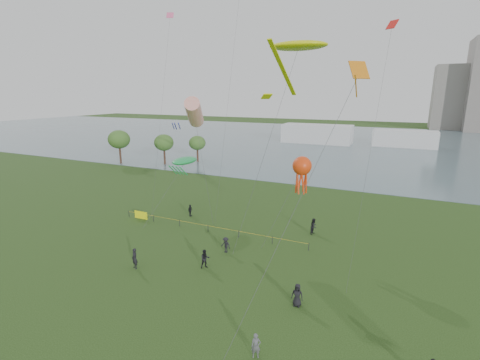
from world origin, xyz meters
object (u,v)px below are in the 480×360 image
at_px(fence, 165,219).
at_px(kite_flyer, 256,346).
at_px(kite_stingray, 298,46).
at_px(kite_octopus, 302,167).

xyz_separation_m(fence, kite_flyer, (18.89, -16.15, 0.25)).
bearing_deg(kite_stingray, kite_flyer, -88.66).
distance_m(kite_stingray, kite_octopus, 11.60).
xyz_separation_m(kite_flyer, kite_octopus, (-2.17, 17.37, 7.71)).
height_order(fence, kite_stingray, kite_stingray).
relative_size(kite_flyer, kite_octopus, 0.17).
bearing_deg(kite_stingray, kite_octopus, 51.52).
height_order(fence, kite_flyer, kite_flyer).
bearing_deg(fence, kite_stingray, 0.60).
height_order(kite_flyer, kite_octopus, kite_octopus).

